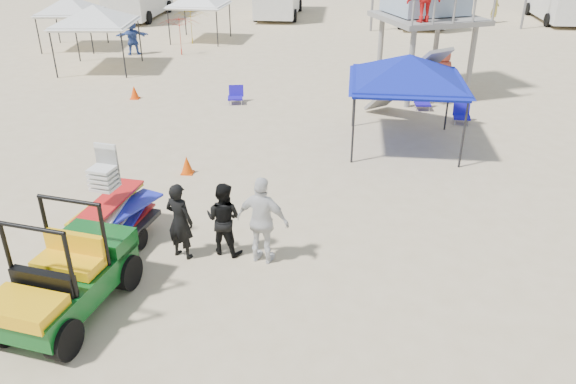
# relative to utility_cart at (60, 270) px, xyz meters

# --- Properties ---
(ground) EXTENTS (140.00, 140.00, 0.00)m
(ground) POSITION_rel_utility_cart_xyz_m (3.17, -0.36, -0.95)
(ground) COLOR beige
(ground) RESTS_ON ground
(utility_cart) EXTENTS (1.79, 2.87, 2.03)m
(utility_cart) POSITION_rel_utility_cart_xyz_m (0.00, 0.00, 0.00)
(utility_cart) COLOR #0C4E18
(utility_cart) RESTS_ON ground
(surf_trailer) EXTENTS (1.49, 2.32, 2.02)m
(surf_trailer) POSITION_rel_utility_cart_xyz_m (0.01, 2.34, -0.12)
(surf_trailer) COLOR black
(surf_trailer) RESTS_ON ground
(man_left) EXTENTS (0.71, 0.59, 1.67)m
(man_left) POSITION_rel_utility_cart_xyz_m (1.52, 2.04, -0.11)
(man_left) COLOR black
(man_left) RESTS_ON ground
(man_mid) EXTENTS (0.91, 0.79, 1.59)m
(man_mid) POSITION_rel_utility_cart_xyz_m (2.37, 2.29, -0.15)
(man_mid) COLOR black
(man_mid) RESTS_ON ground
(man_right) EXTENTS (1.18, 0.71, 1.87)m
(man_right) POSITION_rel_utility_cart_xyz_m (3.22, 2.04, -0.01)
(man_right) COLOR silver
(man_right) RESTS_ON ground
(canopy_blue) EXTENTS (3.20, 3.20, 3.18)m
(canopy_blue) POSITION_rel_utility_cart_xyz_m (6.54, 8.73, 1.68)
(canopy_blue) COLOR black
(canopy_blue) RESTS_ON ground
(canopy_white_a) EXTENTS (3.41, 3.41, 3.20)m
(canopy_white_a) POSITION_rel_utility_cart_xyz_m (-6.17, 16.57, 1.70)
(canopy_white_a) COLOR black
(canopy_white_a) RESTS_ON ground
(umbrella_a) EXTENTS (2.00, 2.04, 1.83)m
(umbrella_a) POSITION_rel_utility_cart_xyz_m (-3.32, 19.54, -0.03)
(umbrella_a) COLOR red
(umbrella_a) RESTS_ON ground
(umbrella_b) EXTENTS (2.77, 2.76, 1.78)m
(umbrella_b) POSITION_rel_utility_cart_xyz_m (-3.40, 22.13, -0.05)
(umbrella_b) COLOR gold
(umbrella_b) RESTS_ON ground
(cone_near) EXTENTS (0.34, 0.34, 0.50)m
(cone_near) POSITION_rel_utility_cart_xyz_m (0.56, 6.05, -0.70)
(cone_near) COLOR #E84907
(cone_near) RESTS_ON ground
(cone_far) EXTENTS (0.34, 0.34, 0.50)m
(cone_far) POSITION_rel_utility_cart_xyz_m (-3.18, 12.44, -0.70)
(cone_far) COLOR #FF4508
(cone_far) RESTS_ON ground
(beach_chair_a) EXTENTS (0.62, 0.67, 0.64)m
(beach_chair_a) POSITION_rel_utility_cart_xyz_m (0.74, 12.33, -0.63)
(beach_chair_a) COLOR #1D10B3
(beach_chair_a) RESTS_ON ground
(beach_chair_b) EXTENTS (0.57, 0.61, 0.64)m
(beach_chair_b) POSITION_rel_utility_cart_xyz_m (7.56, 12.30, -0.63)
(beach_chair_b) COLOR #1D10AE
(beach_chair_b) RESTS_ON ground
(beach_chair_c) EXTENTS (0.59, 0.63, 0.64)m
(beach_chair_c) POSITION_rel_utility_cart_xyz_m (8.71, 10.99, -0.63)
(beach_chair_c) COLOR #1410B6
(beach_chair_c) RESTS_ON ground
(distant_beachgoers) EXTENTS (20.79, 16.43, 1.83)m
(distant_beachgoers) POSITION_rel_utility_cart_xyz_m (2.43, 20.14, -0.08)
(distant_beachgoers) COLOR #BC4635
(distant_beachgoers) RESTS_ON ground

